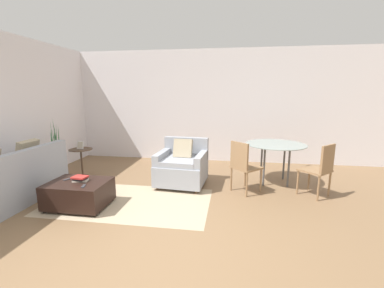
# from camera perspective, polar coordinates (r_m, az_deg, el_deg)

# --- Properties ---
(ground_plane) EXTENTS (20.00, 20.00, 0.00)m
(ground_plane) POSITION_cam_1_polar(r_m,az_deg,el_deg) (3.19, -8.30, -21.11)
(ground_plane) COLOR brown
(wall_back) EXTENTS (12.00, 0.06, 2.75)m
(wall_back) POSITION_cam_1_polar(r_m,az_deg,el_deg) (6.50, 1.44, 8.35)
(wall_back) COLOR white
(wall_back) RESTS_ON ground_plane
(wall_left) EXTENTS (0.06, 12.00, 2.75)m
(wall_left) POSITION_cam_1_polar(r_m,az_deg,el_deg) (5.68, -35.51, 5.87)
(wall_left) COLOR white
(wall_left) RESTS_ON ground_plane
(area_rug) EXTENTS (2.54, 1.43, 0.01)m
(area_rug) POSITION_cam_1_polar(r_m,az_deg,el_deg) (4.31, -13.73, -12.30)
(area_rug) COLOR tan
(area_rug) RESTS_ON ground_plane
(couch) EXTENTS (0.87, 1.90, 0.94)m
(couch) POSITION_cam_1_polar(r_m,az_deg,el_deg) (4.92, -35.87, -7.36)
(couch) COLOR #999EA8
(couch) RESTS_ON ground_plane
(armchair) EXTENTS (0.93, 0.92, 0.86)m
(armchair) POSITION_cam_1_polar(r_m,az_deg,el_deg) (4.84, -2.22, -4.99)
(armchair) COLOR #999EA8
(armchair) RESTS_ON ground_plane
(ottoman) EXTENTS (0.87, 0.65, 0.39)m
(ottoman) POSITION_cam_1_polar(r_m,az_deg,el_deg) (4.30, -23.83, -9.93)
(ottoman) COLOR black
(ottoman) RESTS_ON ground_plane
(book_stack) EXTENTS (0.23, 0.18, 0.08)m
(book_stack) POSITION_cam_1_polar(r_m,az_deg,el_deg) (4.25, -23.61, -7.05)
(book_stack) COLOR beige
(book_stack) RESTS_ON ottoman
(tv_remote_primary) EXTENTS (0.08, 0.14, 0.01)m
(tv_remote_primary) POSITION_cam_1_polar(r_m,az_deg,el_deg) (4.02, -22.96, -8.59)
(tv_remote_primary) COLOR #333338
(tv_remote_primary) RESTS_ON ottoman
(tv_remote_secondary) EXTENTS (0.09, 0.14, 0.01)m
(tv_remote_secondary) POSITION_cam_1_polar(r_m,az_deg,el_deg) (4.43, -25.89, -7.03)
(tv_remote_secondary) COLOR #333338
(tv_remote_secondary) RESTS_ON ottoman
(potted_plant) EXTENTS (0.37, 0.37, 1.23)m
(potted_plant) POSITION_cam_1_polar(r_m,az_deg,el_deg) (5.99, -27.78, -3.99)
(potted_plant) COLOR maroon
(potted_plant) RESTS_ON ground_plane
(side_table) EXTENTS (0.45, 0.45, 0.59)m
(side_table) POSITION_cam_1_polar(r_m,az_deg,el_deg) (5.69, -23.38, -2.74)
(side_table) COLOR #4C3828
(side_table) RESTS_ON ground_plane
(picture_frame) EXTENTS (0.14, 0.06, 0.16)m
(picture_frame) POSITION_cam_1_polar(r_m,az_deg,el_deg) (5.63, -23.58, -0.22)
(picture_frame) COLOR silver
(picture_frame) RESTS_ON side_table
(dining_table) EXTENTS (1.12, 1.12, 0.76)m
(dining_table) POSITION_cam_1_polar(r_m,az_deg,el_deg) (5.11, 18.05, -0.88)
(dining_table) COLOR #8C9E99
(dining_table) RESTS_ON ground_plane
(dining_chair_near_left) EXTENTS (0.59, 0.59, 0.90)m
(dining_chair_near_left) POSITION_cam_1_polar(r_m,az_deg,el_deg) (4.48, 11.28, -4.30)
(dining_chair_near_left) COLOR #93704C
(dining_chair_near_left) RESTS_ON ground_plane
(dining_chair_near_right) EXTENTS (0.59, 0.59, 0.90)m
(dining_chair_near_right) POSITION_cam_1_polar(r_m,az_deg,el_deg) (4.71, 26.63, -4.54)
(dining_chair_near_right) COLOR #93704C
(dining_chair_near_right) RESTS_ON ground_plane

